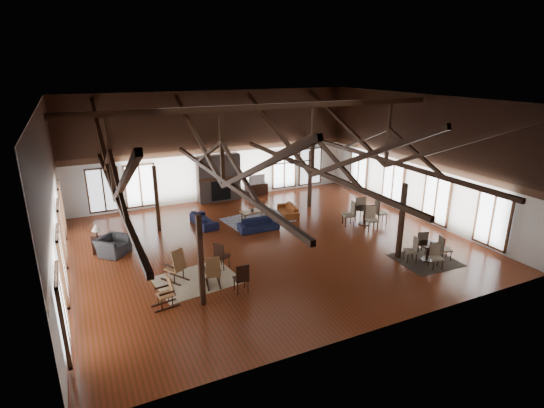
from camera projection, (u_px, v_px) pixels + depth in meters
name	position (u px, v px, depth m)	size (l,w,h in m)	color
floor	(270.00, 243.00, 18.24)	(16.00, 16.00, 0.00)	maroon
ceiling	(269.00, 100.00, 16.36)	(16.00, 14.00, 0.02)	black
wall_back	(216.00, 147.00, 23.30)	(16.00, 0.02, 6.00)	silver
wall_front	(381.00, 235.00, 11.30)	(16.00, 0.02, 6.00)	silver
wall_left	(51.00, 201.00, 14.04)	(0.02, 14.00, 6.00)	silver
wall_right	(419.00, 158.00, 20.56)	(0.02, 14.00, 6.00)	silver
roof_truss	(269.00, 150.00, 16.98)	(15.60, 14.07, 3.14)	black
post_grid	(270.00, 209.00, 17.76)	(8.16, 7.16, 3.05)	black
fireplace	(219.00, 178.00, 23.56)	(2.50, 0.69, 2.60)	brown
ceiling_fan	(292.00, 161.00, 16.42)	(1.60, 1.60, 0.75)	black
sofa_navy_front	(259.00, 225.00, 19.56)	(1.86, 0.73, 0.54)	black
sofa_navy_left	(204.00, 220.00, 20.16)	(0.74, 1.90, 0.56)	black
sofa_orange	(288.00, 210.00, 21.57)	(0.68, 1.73, 0.51)	brown
coffee_table	(254.00, 212.00, 20.76)	(1.34, 0.78, 0.49)	brown
vase	(252.00, 210.00, 20.62)	(0.18, 0.18, 0.19)	#B2B2B2
armchair	(113.00, 246.00, 17.04)	(1.15, 1.00, 0.75)	#272628
side_table_lamp	(98.00, 242.00, 17.19)	(0.48, 0.48, 1.23)	black
rocking_chair_a	(176.00, 266.00, 14.87)	(0.93, 1.07, 1.22)	brown
rocking_chair_b	(213.00, 272.00, 14.55)	(0.60, 0.93, 1.12)	brown
rocking_chair_c	(167.00, 291.00, 13.38)	(0.87, 0.53, 1.05)	brown
side_chair_a	(220.00, 254.00, 15.72)	(0.64, 0.64, 1.08)	black
side_chair_b	(242.00, 276.00, 14.07)	(0.47, 0.47, 1.07)	black
cafe_table_near	(428.00, 249.00, 16.48)	(1.89, 1.89, 0.97)	black
cafe_table_far	(365.00, 213.00, 20.22)	(2.23, 2.23, 1.14)	black
cup_near	(431.00, 244.00, 16.33)	(0.11, 0.11, 0.09)	#B2B2B2
cup_far	(368.00, 207.00, 20.11)	(0.13, 0.13, 0.10)	#B2B2B2
tv_console	(256.00, 189.00, 24.86)	(1.31, 0.49, 0.66)	black
television	(256.00, 179.00, 24.67)	(0.99, 0.13, 0.57)	#B2B2B2
rug_tan	(197.00, 280.00, 15.10)	(2.77, 2.18, 0.01)	tan
rug_navy	(258.00, 220.00, 20.93)	(3.13, 2.35, 0.01)	#1A234A
rug_dark	(426.00, 260.00, 16.63)	(2.22, 2.02, 0.01)	black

